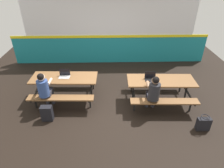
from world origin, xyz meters
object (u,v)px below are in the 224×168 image
object	(u,v)px
laptop_silver	(65,75)
picnic_table_left	(65,82)
student_further	(153,91)
student_nearer	(44,88)
laptop_dark	(150,78)
backpack_dark	(47,113)
picnic_table_right	(160,85)
tote_bag_bright	(203,124)

from	to	relation	value
laptop_silver	picnic_table_left	bearing A→B (deg)	-111.08
picnic_table_left	student_further	size ratio (longest dim) A/B	1.65
student_nearer	laptop_dark	world-z (taller)	student_nearer
laptop_silver	backpack_dark	size ratio (longest dim) A/B	0.74
picnic_table_right	student_further	world-z (taller)	student_further
picnic_table_left	laptop_dark	size ratio (longest dim) A/B	6.09
student_further	student_nearer	bearing A→B (deg)	175.34
picnic_table_right	laptop_dark	world-z (taller)	laptop_dark
student_further	backpack_dark	world-z (taller)	student_further
picnic_table_right	tote_bag_bright	world-z (taller)	picnic_table_right
picnic_table_right	backpack_dark	world-z (taller)	picnic_table_right
picnic_table_right	student_further	bearing A→B (deg)	-121.76
tote_bag_bright	laptop_silver	bearing A→B (deg)	157.16
tote_bag_bright	student_nearer	bearing A→B (deg)	166.74
picnic_table_left	picnic_table_right	distance (m)	2.89
laptop_silver	tote_bag_bright	xyz separation A→B (m)	(3.71, -1.56, -0.59)
student_further	picnic_table_right	bearing A→B (deg)	58.24
student_nearer	tote_bag_bright	bearing A→B (deg)	-13.26
tote_bag_bright	laptop_dark	bearing A→B (deg)	130.92
laptop_silver	student_further	bearing A→B (deg)	-18.02
student_further	backpack_dark	bearing A→B (deg)	-175.09
student_further	backpack_dark	distance (m)	2.93
laptop_dark	tote_bag_bright	world-z (taller)	laptop_dark
student_further	laptop_silver	distance (m)	2.66
laptop_dark	tote_bag_bright	xyz separation A→B (m)	(1.15, -1.33, -0.59)
student_nearer	laptop_silver	world-z (taller)	student_nearer
backpack_dark	picnic_table_right	bearing A→B (deg)	13.85
picnic_table_right	student_further	distance (m)	0.66
student_nearer	student_further	xyz separation A→B (m)	(3.00, -0.24, 0.00)
picnic_table_right	laptop_dark	xyz separation A→B (m)	(-0.32, 0.05, 0.21)
student_nearer	laptop_silver	bearing A→B (deg)	51.35
laptop_dark	laptop_silver	bearing A→B (deg)	174.86
backpack_dark	student_further	bearing A→B (deg)	4.91
student_nearer	tote_bag_bright	xyz separation A→B (m)	(4.17, -0.98, -0.51)
student_nearer	picnic_table_left	bearing A→B (deg)	50.37
picnic_table_left	backpack_dark	distance (m)	1.14
student_further	tote_bag_bright	xyz separation A→B (m)	(1.18, -0.74, -0.51)
picnic_table_left	tote_bag_bright	distance (m)	4.04
student_further	backpack_dark	xyz separation A→B (m)	(-2.88, -0.25, -0.49)
picnic_table_left	picnic_table_right	size ratio (longest dim) A/B	1.00
picnic_table_left	picnic_table_right	world-z (taller)	same
tote_bag_bright	picnic_table_left	bearing A→B (deg)	157.72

